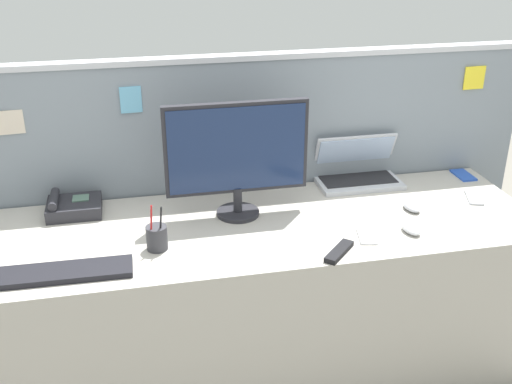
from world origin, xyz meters
The scene contains 14 objects.
ground_plane centered at (0.00, 0.00, 0.00)m, with size 10.00×10.00×0.00m, color slate.
desk centered at (0.00, 0.00, 0.35)m, with size 2.28×0.73×0.70m, color #ADA89E.
cubicle_divider centered at (0.00, 0.40, 0.65)m, with size 2.68×0.08×1.30m.
desktop_monitor centered at (-0.07, 0.11, 0.97)m, with size 0.58×0.18×0.48m.
laptop centered at (0.53, 0.33, 0.76)m, with size 0.38×0.23×0.22m.
desk_phone centered at (-0.73, 0.26, 0.74)m, with size 0.22×0.18×0.09m.
keyboard_main centered at (-0.73, -0.23, 0.72)m, with size 0.46×0.13×0.02m, color black.
computer_mouse_right_hand centered at (0.57, -0.19, 0.72)m, with size 0.06×0.10×0.03m, color silver.
computer_mouse_left_hand centered at (0.66, -0.01, 0.72)m, with size 0.06×0.10×0.03m, color #B2B5BC.
pen_cup centered at (-0.41, -0.11, 0.75)m, with size 0.08×0.08×0.19m.
cell_phone_white_slab centered at (0.39, -0.19, 0.71)m, with size 0.06×0.13×0.01m, color silver.
cell_phone_blue_case centered at (1.05, 0.28, 0.71)m, with size 0.07×0.14×0.01m, color blue.
cell_phone_silver_slab centered at (0.97, 0.04, 0.71)m, with size 0.06×0.14×0.01m, color #B7BAC1.
tv_remote centered at (0.24, -0.29, 0.71)m, with size 0.04×0.17×0.02m, color black.
Camera 1 is at (-0.47, -2.15, 1.86)m, focal length 43.47 mm.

